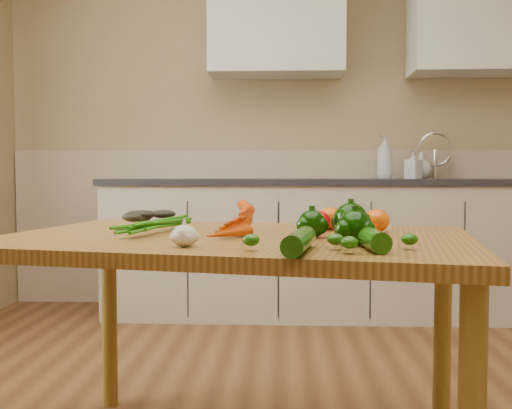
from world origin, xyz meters
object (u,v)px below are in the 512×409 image
object	(u,v)px
soap_bottle_c	(421,165)
tomato_c	(377,221)
garlic_bulb	(184,236)
zucchini_b	(299,241)
pepper_b	(351,221)
soap_bottle_a	(385,157)
zucchini_a	(372,239)
tomato_a	(320,221)
tomato_b	(330,218)
pepper_c	(354,228)
pepper_a	(312,224)
soap_bottle_b	(413,165)
carrot_bunch	(214,223)
table	(236,262)
leafy_greens	(147,212)

from	to	relation	value
soap_bottle_c	tomato_c	bearing A→B (deg)	160.86
garlic_bulb	zucchini_b	xyz separation A→B (m)	(0.29, -0.09, -0.00)
pepper_b	garlic_bulb	bearing A→B (deg)	-153.61
soap_bottle_c	soap_bottle_a	bearing A→B (deg)	96.92
zucchini_a	soap_bottle_c	bearing A→B (deg)	74.04
soap_bottle_c	pepper_b	bearing A→B (deg)	159.70
garlic_bulb	tomato_a	world-z (taller)	tomato_a
tomato_b	zucchini_a	world-z (taller)	tomato_b
pepper_c	zucchini_b	distance (m)	0.21
pepper_a	pepper_c	size ratio (longest dim) A/B	0.89
soap_bottle_b	carrot_bunch	bearing A→B (deg)	-71.84
pepper_b	tomato_a	distance (m)	0.21
zucchini_a	pepper_a	bearing A→B (deg)	116.90
garlic_bulb	pepper_c	bearing A→B (deg)	6.87
table	carrot_bunch	distance (m)	0.14
pepper_c	zucchini_a	distance (m)	0.10
soap_bottle_a	pepper_c	bearing A→B (deg)	-40.27
tomato_b	zucchini_a	xyz separation A→B (m)	(0.06, -0.51, -0.01)
soap_bottle_a	leafy_greens	size ratio (longest dim) A/B	1.48
table	pepper_a	distance (m)	0.26
leafy_greens	table	bearing A→B (deg)	-39.99
carrot_bunch	tomato_a	bearing A→B (deg)	28.11
garlic_bulb	tomato_c	distance (m)	0.68
pepper_c	tomato_b	size ratio (longest dim) A/B	1.09
carrot_bunch	tomato_c	world-z (taller)	tomato_c
leafy_greens	zucchini_b	bearing A→B (deg)	-51.88
leafy_greens	zucchini_b	size ratio (longest dim) A/B	0.84
soap_bottle_a	tomato_b	bearing A→B (deg)	-43.46
carrot_bunch	pepper_a	world-z (taller)	pepper_a
table	soap_bottle_a	world-z (taller)	soap_bottle_a
soap_bottle_c	pepper_a	distance (m)	2.44
soap_bottle_c	tomato_b	bearing A→B (deg)	156.66
soap_bottle_a	pepper_a	distance (m)	2.33
carrot_bunch	pepper_a	xyz separation A→B (m)	(0.30, -0.09, 0.01)
carrot_bunch	zucchini_b	distance (m)	0.48
soap_bottle_b	soap_bottle_c	bearing A→B (deg)	98.75
pepper_b	tomato_c	size ratio (longest dim) A/B	1.24
leafy_greens	zucchini_a	distance (m)	0.93
soap_bottle_b	tomato_c	size ratio (longest dim) A/B	2.35
soap_bottle_a	tomato_a	world-z (taller)	soap_bottle_a
table	leafy_greens	distance (m)	0.46
pepper_a	zucchini_b	size ratio (longest dim) A/B	0.34
tomato_a	pepper_a	bearing A→B (deg)	-100.50
carrot_bunch	garlic_bulb	xyz separation A→B (m)	(-0.04, -0.31, -0.01)
zucchini_b	leafy_greens	bearing A→B (deg)	128.12
tomato_c	zucchini_a	bearing A→B (deg)	-100.67
garlic_bulb	pepper_a	bearing A→B (deg)	34.10
tomato_c	garlic_bulb	bearing A→B (deg)	-144.39
table	tomato_b	world-z (taller)	tomato_b
tomato_c	zucchini_a	size ratio (longest dim) A/B	0.44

